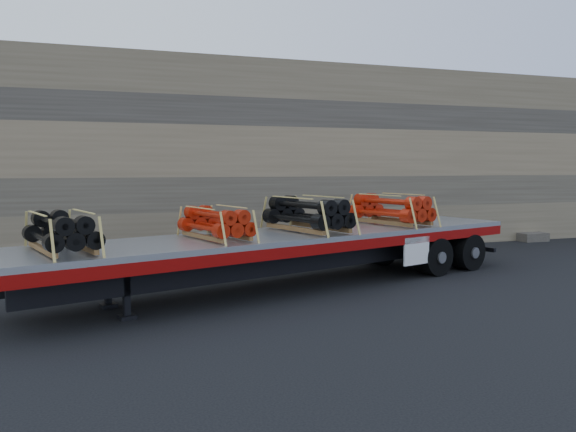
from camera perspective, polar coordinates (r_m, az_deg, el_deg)
name	(u,v)px	position (r m, az deg, el deg)	size (l,w,h in m)	color
ground	(309,281)	(15.69, 2.16, -6.58)	(120.00, 120.00, 0.00)	black
rock_wall	(248,158)	(21.56, -4.06, 5.92)	(44.00, 3.00, 7.00)	#7A6B54
trailer	(291,260)	(14.80, 0.32, -4.45)	(14.36, 2.76, 1.44)	#AAACB1
bundle_front	(61,233)	(12.24, -22.02, -1.59)	(1.08, 2.17, 0.77)	black
bundle_midfront	(216,224)	(13.49, -7.34, -0.77)	(1.03, 2.07, 0.73)	#B11D09
bundle_midrear	(307,215)	(14.97, 1.99, 0.13)	(1.25, 2.49, 0.88)	black
bundle_rear	(391,210)	(17.07, 10.41, 0.62)	(1.22, 2.43, 0.86)	#B11D09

